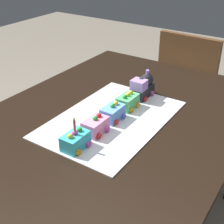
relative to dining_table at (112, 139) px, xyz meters
name	(u,v)px	position (x,y,z in m)	size (l,w,h in m)	color
dining_table	(112,139)	(0.00, 0.00, 0.00)	(1.40, 1.00, 0.74)	black
chair	(191,87)	(-1.03, -0.03, -0.16)	(0.42, 0.42, 0.86)	brown
cake_board	(112,119)	(0.01, 0.01, 0.11)	(0.60, 0.40, 0.00)	silver
cake_locomotive	(142,87)	(-0.23, 0.01, 0.16)	(0.14, 0.08, 0.12)	#232328
cake_car_caboose_mint_green	(128,102)	(-0.10, 0.01, 0.14)	(0.10, 0.08, 0.07)	#59CC7A
cake_car_tanker_sky_blue	(113,113)	(0.02, 0.01, 0.14)	(0.10, 0.08, 0.07)	#669EEA
cake_car_hopper_bubblegum	(95,126)	(0.13, 0.01, 0.14)	(0.10, 0.08, 0.07)	pink
cake_car_gondola_turquoise	(75,141)	(0.25, 0.01, 0.14)	(0.10, 0.08, 0.07)	#38B7C6
birthday_candle	(74,124)	(0.25, 0.01, 0.21)	(0.01, 0.01, 0.05)	#F24C59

